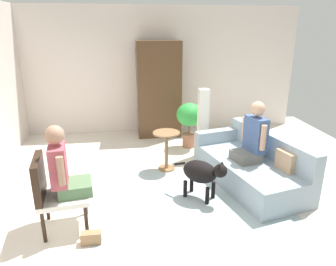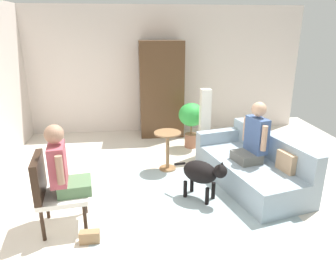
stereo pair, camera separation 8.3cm
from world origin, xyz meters
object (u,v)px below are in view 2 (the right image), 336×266
(person_on_couch, at_px, (254,137))
(armoire_cabinet, at_px, (161,89))
(round_end_table, at_px, (168,146))
(dog, at_px, (202,173))
(handbag, at_px, (90,237))
(armchair, at_px, (51,187))
(couch, at_px, (252,167))
(potted_plant, at_px, (191,118))
(column_lamp, at_px, (205,124))
(person_on_armchair, at_px, (63,166))

(person_on_couch, height_order, armoire_cabinet, armoire_cabinet)
(round_end_table, distance_m, dog, 1.09)
(person_on_couch, relative_size, handbag, 4.02)
(armchair, distance_m, dog, 1.98)
(handbag, bearing_deg, round_end_table, 58.97)
(couch, bearing_deg, person_on_couch, -120.91)
(potted_plant, height_order, armoire_cabinet, armoire_cabinet)
(potted_plant, relative_size, column_lamp, 0.71)
(armchair, xyz_separation_m, column_lamp, (2.29, 1.96, 0.10))
(potted_plant, distance_m, column_lamp, 0.56)
(person_on_armchair, xyz_separation_m, dog, (1.77, 0.44, -0.40))
(couch, distance_m, person_on_couch, 0.51)
(dog, distance_m, potted_plant, 2.07)
(couch, relative_size, armoire_cabinet, 1.02)
(armchair, distance_m, person_on_couch, 2.91)
(round_end_table, bearing_deg, armoire_cabinet, 87.69)
(couch, xyz_separation_m, armchair, (-2.80, -0.85, 0.27))
(potted_plant, bearing_deg, handbag, -120.85)
(dog, distance_m, column_lamp, 1.56)
(potted_plant, xyz_separation_m, armoire_cabinet, (-0.52, 0.87, 0.42))
(column_lamp, xyz_separation_m, armoire_cabinet, (-0.67, 1.42, 0.40))
(person_on_couch, height_order, column_lamp, person_on_couch)
(person_on_couch, height_order, round_end_table, person_on_couch)
(armchair, xyz_separation_m, round_end_table, (1.55, 1.49, -0.12))
(couch, relative_size, armchair, 2.24)
(armchair, relative_size, column_lamp, 0.73)
(couch, bearing_deg, round_end_table, 152.82)
(armchair, height_order, person_on_armchair, person_on_armchair)
(person_on_armchair, distance_m, handbag, 0.87)
(armchair, xyz_separation_m, person_on_armchair, (0.15, 0.02, 0.25))
(armoire_cabinet, bearing_deg, dog, -84.25)
(armchair, xyz_separation_m, armoire_cabinet, (1.63, 3.38, 0.49))
(person_on_armchair, xyz_separation_m, potted_plant, (2.00, 2.48, -0.19))
(round_end_table, bearing_deg, potted_plant, 59.49)
(couch, height_order, person_on_couch, person_on_couch)
(person_on_couch, xyz_separation_m, person_on_armchair, (-2.63, -0.79, 0.02))
(round_end_table, bearing_deg, couch, -27.18)
(column_lamp, height_order, armoire_cabinet, armoire_cabinet)
(person_on_armchair, distance_m, column_lamp, 2.89)
(round_end_table, xyz_separation_m, potted_plant, (0.60, 1.01, 0.19))
(round_end_table, bearing_deg, person_on_couch, -28.91)
(person_on_armchair, relative_size, armoire_cabinet, 0.41)
(column_lamp, bearing_deg, dog, -103.95)
(person_on_armchair, height_order, dog, person_on_armchair)
(column_lamp, xyz_separation_m, handbag, (-1.85, -2.31, -0.57))
(person_on_couch, bearing_deg, armoire_cabinet, 114.21)
(person_on_couch, bearing_deg, potted_plant, 110.50)
(armchair, bearing_deg, person_on_armchair, 7.81)
(round_end_table, relative_size, dog, 1.03)
(armoire_cabinet, relative_size, handbag, 9.17)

